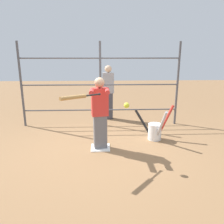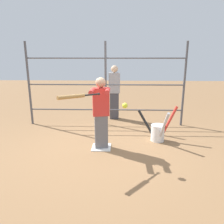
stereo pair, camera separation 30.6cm
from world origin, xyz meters
TOP-DOWN VIEW (x-y plane):
  - ground_plane at (0.00, 0.00)m, footprint 24.00×24.00m
  - home_plate at (0.00, 0.00)m, footprint 0.40×0.40m
  - fence_backstop at (0.00, -1.60)m, footprint 4.30×0.06m
  - batter at (0.00, 0.02)m, footprint 0.38×0.55m
  - baseball_bat_swinging at (0.36, 0.77)m, footprint 0.64×0.65m
  - softball_in_flight at (-0.47, 0.66)m, footprint 0.10×0.10m
  - bat_bucket at (-1.27, -0.44)m, footprint 0.90×0.73m
  - bystander_behind_fence at (-0.23, -2.19)m, footprint 0.34×0.21m

SIDE VIEW (x-z plane):
  - ground_plane at x=0.00m, z-range 0.00..0.00m
  - home_plate at x=0.00m, z-range 0.00..0.02m
  - bat_bucket at x=-1.27m, z-range -0.18..0.65m
  - batter at x=0.00m, z-range 0.06..1.57m
  - bystander_behind_fence at x=-0.23m, z-range 0.03..1.66m
  - softball_in_flight at x=-0.47m, z-range 1.05..1.14m
  - fence_backstop at x=0.00m, z-range 0.00..2.28m
  - baseball_bat_swinging at x=0.36m, z-range 1.22..1.32m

